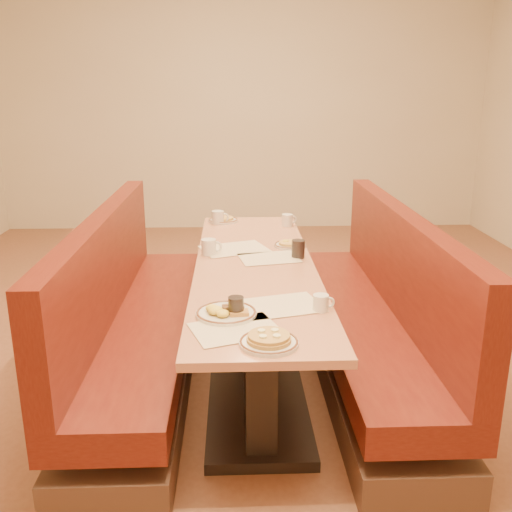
{
  "coord_description": "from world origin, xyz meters",
  "views": [
    {
      "loc": [
        -0.12,
        -3.22,
        1.76
      ],
      "look_at": [
        0.0,
        -0.17,
        0.85
      ],
      "focal_mm": 40.0,
      "sensor_mm": 36.0,
      "label": 1
    }
  ],
  "objects_px": {
    "coffee_mug_d": "(218,217)",
    "soda_tumbler_near": "(236,308)",
    "diner_table": "(255,322)",
    "pancake_plate": "(269,340)",
    "coffee_mug_c": "(288,220)",
    "eggs_plate": "(226,313)",
    "coffee_mug_b": "(209,247)",
    "soda_tumbler_mid": "(298,249)",
    "booth_left": "(135,326)",
    "coffee_mug_a": "(321,303)",
    "booth_right": "(373,323)"
  },
  "relations": [
    {
      "from": "coffee_mug_c",
      "to": "soda_tumbler_near",
      "type": "xyz_separation_m",
      "value": [
        -0.4,
        -1.76,
        0.0
      ]
    },
    {
      "from": "diner_table",
      "to": "coffee_mug_d",
      "type": "bearing_deg",
      "value": 102.98
    },
    {
      "from": "booth_left",
      "to": "coffee_mug_d",
      "type": "height_order",
      "value": "booth_left"
    },
    {
      "from": "coffee_mug_c",
      "to": "diner_table",
      "type": "bearing_deg",
      "value": -124.9
    },
    {
      "from": "booth_left",
      "to": "coffee_mug_a",
      "type": "distance_m",
      "value": 1.33
    },
    {
      "from": "pancake_plate",
      "to": "coffee_mug_b",
      "type": "xyz_separation_m",
      "value": [
        -0.29,
        1.31,
        0.03
      ]
    },
    {
      "from": "booth_left",
      "to": "soda_tumbler_near",
      "type": "xyz_separation_m",
      "value": [
        0.62,
        -0.81,
        0.44
      ]
    },
    {
      "from": "coffee_mug_b",
      "to": "coffee_mug_c",
      "type": "bearing_deg",
      "value": 51.37
    },
    {
      "from": "booth_left",
      "to": "soda_tumbler_mid",
      "type": "bearing_deg",
      "value": 6.85
    },
    {
      "from": "diner_table",
      "to": "coffee_mug_c",
      "type": "bearing_deg",
      "value": 73.33
    },
    {
      "from": "booth_right",
      "to": "soda_tumbler_near",
      "type": "bearing_deg",
      "value": -136.31
    },
    {
      "from": "diner_table",
      "to": "coffee_mug_c",
      "type": "distance_m",
      "value": 1.07
    },
    {
      "from": "eggs_plate",
      "to": "coffee_mug_c",
      "type": "bearing_deg",
      "value": 75.53
    },
    {
      "from": "booth_left",
      "to": "coffee_mug_a",
      "type": "bearing_deg",
      "value": -36.2
    },
    {
      "from": "booth_right",
      "to": "coffee_mug_a",
      "type": "bearing_deg",
      "value": -121.15
    },
    {
      "from": "coffee_mug_b",
      "to": "soda_tumbler_mid",
      "type": "relative_size",
      "value": 1.17
    },
    {
      "from": "coffee_mug_c",
      "to": "coffee_mug_a",
      "type": "bearing_deg",
      "value": -108.23
    },
    {
      "from": "coffee_mug_a",
      "to": "soda_tumbler_mid",
      "type": "distance_m",
      "value": 0.86
    },
    {
      "from": "coffee_mug_a",
      "to": "coffee_mug_b",
      "type": "relative_size",
      "value": 0.8
    },
    {
      "from": "coffee_mug_c",
      "to": "soda_tumbler_mid",
      "type": "distance_m",
      "value": 0.83
    },
    {
      "from": "pancake_plate",
      "to": "eggs_plate",
      "type": "bearing_deg",
      "value": 120.08
    },
    {
      "from": "booth_left",
      "to": "coffee_mug_d",
      "type": "relative_size",
      "value": 19.06
    },
    {
      "from": "coffee_mug_b",
      "to": "soda_tumbler_mid",
      "type": "xyz_separation_m",
      "value": [
        0.55,
        -0.09,
        0.0
      ]
    },
    {
      "from": "pancake_plate",
      "to": "soda_tumbler_mid",
      "type": "height_order",
      "value": "soda_tumbler_mid"
    },
    {
      "from": "booth_right",
      "to": "pancake_plate",
      "type": "bearing_deg",
      "value": -123.1
    },
    {
      "from": "pancake_plate",
      "to": "coffee_mug_b",
      "type": "bearing_deg",
      "value": 102.56
    },
    {
      "from": "eggs_plate",
      "to": "soda_tumbler_near",
      "type": "distance_m",
      "value": 0.06
    },
    {
      "from": "pancake_plate",
      "to": "eggs_plate",
      "type": "height_order",
      "value": "eggs_plate"
    },
    {
      "from": "diner_table",
      "to": "eggs_plate",
      "type": "xyz_separation_m",
      "value": [
        -0.16,
        -0.79,
        0.39
      ]
    },
    {
      "from": "booth_right",
      "to": "soda_tumbler_near",
      "type": "relative_size",
      "value": 25.13
    },
    {
      "from": "booth_right",
      "to": "eggs_plate",
      "type": "distance_m",
      "value": 1.26
    },
    {
      "from": "diner_table",
      "to": "coffee_mug_c",
      "type": "height_order",
      "value": "coffee_mug_c"
    },
    {
      "from": "coffee_mug_a",
      "to": "coffee_mug_d",
      "type": "height_order",
      "value": "coffee_mug_d"
    },
    {
      "from": "pancake_plate",
      "to": "soda_tumbler_mid",
      "type": "xyz_separation_m",
      "value": [
        0.25,
        1.22,
        0.04
      ]
    },
    {
      "from": "booth_right",
      "to": "coffee_mug_a",
      "type": "relative_size",
      "value": 23.94
    },
    {
      "from": "booth_right",
      "to": "coffee_mug_d",
      "type": "bearing_deg",
      "value": 133.17
    },
    {
      "from": "coffee_mug_d",
      "to": "soda_tumbler_near",
      "type": "relative_size",
      "value": 1.32
    },
    {
      "from": "soda_tumbler_near",
      "to": "soda_tumbler_mid",
      "type": "bearing_deg",
      "value": 67.46
    },
    {
      "from": "pancake_plate",
      "to": "eggs_plate",
      "type": "xyz_separation_m",
      "value": [
        -0.18,
        0.31,
        -0.0
      ]
    },
    {
      "from": "soda_tumbler_near",
      "to": "booth_right",
      "type": "bearing_deg",
      "value": 43.69
    },
    {
      "from": "coffee_mug_d",
      "to": "booth_right",
      "type": "bearing_deg",
      "value": -41.85
    },
    {
      "from": "pancake_plate",
      "to": "coffee_mug_d",
      "type": "xyz_separation_m",
      "value": [
        -0.25,
        2.14,
        0.03
      ]
    },
    {
      "from": "coffee_mug_b",
      "to": "soda_tumbler_near",
      "type": "distance_m",
      "value": 1.03
    },
    {
      "from": "diner_table",
      "to": "pancake_plate",
      "type": "bearing_deg",
      "value": -89.2
    },
    {
      "from": "coffee_mug_d",
      "to": "soda_tumbler_near",
      "type": "height_order",
      "value": "same"
    },
    {
      "from": "diner_table",
      "to": "coffee_mug_a",
      "type": "xyz_separation_m",
      "value": [
        0.28,
        -0.74,
        0.42
      ]
    },
    {
      "from": "booth_left",
      "to": "booth_right",
      "type": "distance_m",
      "value": 1.46
    },
    {
      "from": "coffee_mug_d",
      "to": "eggs_plate",
      "type": "bearing_deg",
      "value": -82.69
    },
    {
      "from": "coffee_mug_d",
      "to": "soda_tumbler_mid",
      "type": "xyz_separation_m",
      "value": [
        0.51,
        -0.91,
        0.0
      ]
    },
    {
      "from": "coffee_mug_b",
      "to": "coffee_mug_d",
      "type": "xyz_separation_m",
      "value": [
        0.04,
        0.83,
        0.0
      ]
    }
  ]
}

